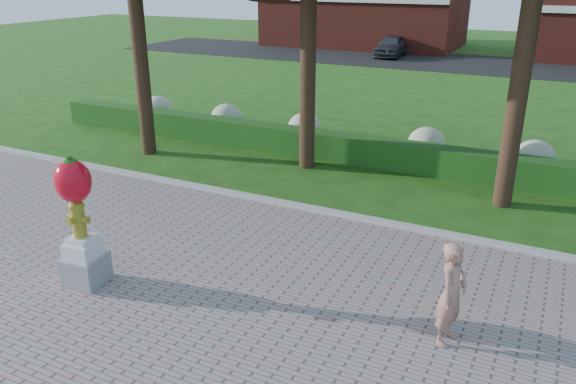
% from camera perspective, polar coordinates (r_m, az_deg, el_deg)
% --- Properties ---
extents(ground, '(100.00, 100.00, 0.00)m').
position_cam_1_polar(ground, '(10.78, -1.73, -8.28)').
color(ground, '#1C4912').
rests_on(ground, ground).
extents(curb, '(40.00, 0.18, 0.15)m').
position_cam_1_polar(curb, '(13.18, 4.39, -2.13)').
color(curb, '#ADADA5').
rests_on(curb, ground).
extents(lawn_hedge, '(24.00, 0.70, 0.80)m').
position_cam_1_polar(lawn_hedge, '(16.62, 9.66, 3.91)').
color(lawn_hedge, '#214F16').
rests_on(lawn_hedge, ground).
extents(hydrangea_row, '(20.10, 1.10, 0.99)m').
position_cam_1_polar(hydrangea_row, '(17.36, 12.48, 4.99)').
color(hydrangea_row, '#9DA981').
rests_on(hydrangea_row, ground).
extents(street, '(50.00, 8.00, 0.02)m').
position_cam_1_polar(street, '(36.89, 19.60, 12.08)').
color(street, black).
rests_on(street, ground).
extents(hydrant_sculpture, '(0.72, 0.72, 2.43)m').
position_cam_1_polar(hydrant_sculpture, '(10.49, -20.53, -2.53)').
color(hydrant_sculpture, gray).
rests_on(hydrant_sculpture, walkway).
extents(woman, '(0.52, 0.68, 1.67)m').
position_cam_1_polar(woman, '(8.85, 16.30, -9.91)').
color(woman, '#A5745E').
rests_on(woman, walkway).
extents(parked_car, '(1.83, 4.12, 1.38)m').
position_cam_1_polar(parked_car, '(38.77, 10.47, 14.40)').
color(parked_car, '#3B3D42').
rests_on(parked_car, street).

